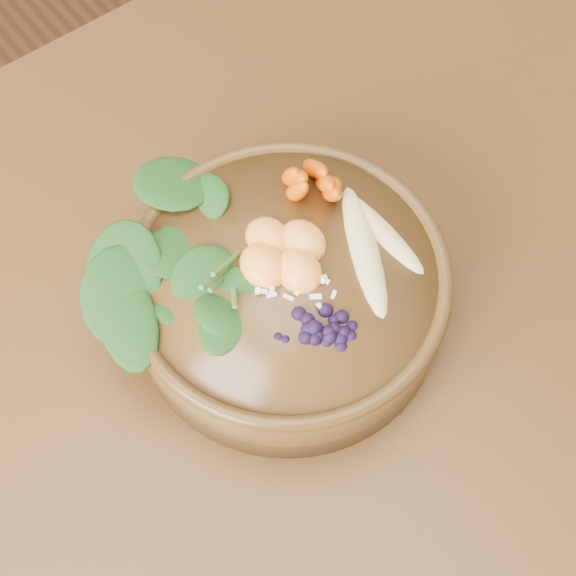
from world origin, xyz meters
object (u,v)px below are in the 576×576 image
stoneware_bowl (288,293)px  mandarin_cluster (283,246)px  dining_table (221,386)px  blueberry_pile (316,319)px  banana_halves (375,233)px  carrot_cluster (313,161)px  kale_heap (217,220)px

stoneware_bowl → mandarin_cluster: bearing=66.1°
mandarin_cluster → dining_table: bearing=-176.1°
stoneware_bowl → blueberry_pile: blueberry_pile is taller
dining_table → mandarin_cluster: (0.09, 0.01, 0.19)m
banana_halves → stoneware_bowl: bearing=-177.3°
banana_halves → blueberry_pile: size_ratio=1.14×
banana_halves → mandarin_cluster: bearing=170.3°
carrot_cluster → dining_table: bearing=-145.0°
dining_table → blueberry_pile: (0.07, -0.07, 0.19)m
mandarin_cluster → carrot_cluster: bearing=32.6°
dining_table → carrot_cluster: bearing=17.4°
kale_heap → mandarin_cluster: (0.03, -0.06, -0.01)m
banana_halves → blueberry_pile: blueberry_pile is taller
dining_table → blueberry_pile: 0.22m
carrot_cluster → blueberry_pile: bearing=-109.5°
stoneware_bowl → carrot_cluster: (0.07, 0.06, 0.08)m
dining_table → blueberry_pile: blueberry_pile is taller
carrot_cluster → blueberry_pile: 0.15m
stoneware_bowl → kale_heap: (-0.03, 0.07, 0.06)m
dining_table → blueberry_pile: size_ratio=11.73×
banana_halves → blueberry_pile: bearing=-141.5°
stoneware_bowl → banana_halves: (0.08, -0.02, 0.05)m
carrot_cluster → kale_heap: bearing=-169.5°
carrot_cluster → banana_halves: size_ratio=0.52×
stoneware_bowl → banana_halves: 0.10m
stoneware_bowl → carrot_cluster: carrot_cluster is taller
dining_table → kale_heap: 0.21m
carrot_cluster → banana_halves: (0.01, -0.08, -0.03)m
kale_heap → mandarin_cluster: size_ratio=2.07×
blueberry_pile → carrot_cluster: bearing=52.9°
dining_table → kale_heap: bearing=47.5°
dining_table → banana_halves: 0.25m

